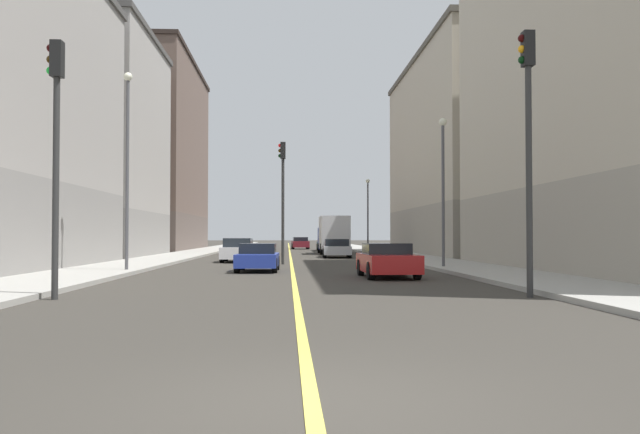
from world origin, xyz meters
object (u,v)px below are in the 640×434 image
object	(u,v)px
building_right_distant	(156,156)
street_lamp_left_far	(368,207)
traffic_light_left_near	(528,127)
box_truck	(333,234)
building_right_midblock	(97,145)
traffic_light_right_near	(56,133)
car_silver	(337,248)
building_left_near	(632,45)
street_lamp_left_near	(443,176)
car_maroon	(300,243)
car_white	(238,250)
car_yellow	(243,247)
street_lamp_right_near	(127,152)
car_teal	(326,244)
building_left_mid	(463,156)
traffic_light_median_far	(283,186)
car_blue	(258,258)
car_red	(387,261)

from	to	relation	value
building_right_distant	street_lamp_left_far	distance (m)	24.58
traffic_light_left_near	box_truck	distance (m)	39.55
building_right_midblock	traffic_light_left_near	size ratio (longest dim) A/B	2.36
traffic_light_right_near	car_silver	world-z (taller)	traffic_light_right_near
building_left_near	street_lamp_left_near	xyz separation A→B (m)	(-7.04, 3.63, -5.11)
street_lamp_left_near	box_truck	world-z (taller)	street_lamp_left_near
building_right_midblock	street_lamp_left_near	distance (m)	28.07
building_left_near	car_maroon	world-z (taller)	building_left_near
building_right_midblock	box_truck	xyz separation A→B (m)	(17.62, 7.36, -6.40)
traffic_light_right_near	car_silver	size ratio (longest dim) A/B	1.41
traffic_light_left_near	car_white	xyz separation A→B (m)	(-9.05, 23.08, -3.67)
traffic_light_left_near	car_white	distance (m)	25.06
building_right_midblock	car_yellow	xyz separation A→B (m)	(10.11, 6.88, -7.42)
street_lamp_left_near	street_lamp_right_near	bearing A→B (deg)	-171.42
building_right_midblock	car_silver	size ratio (longest dim) A/B	3.54
car_yellow	car_teal	xyz separation A→B (m)	(7.63, 13.46, 0.04)
building_left_mid	car_white	size ratio (longest dim) A/B	5.73
traffic_light_median_far	car_yellow	size ratio (longest dim) A/B	1.59
street_lamp_left_near	car_blue	world-z (taller)	street_lamp_left_near
street_lamp_left_near	box_truck	bearing A→B (deg)	97.26
traffic_light_median_far	car_silver	bearing A→B (deg)	71.53
traffic_light_left_near	street_lamp_left_far	distance (m)	42.44
car_teal	car_white	distance (m)	30.09
building_right_midblock	car_white	distance (m)	15.86
car_yellow	car_teal	bearing A→B (deg)	60.46
traffic_light_median_far	car_blue	world-z (taller)	traffic_light_median_far
traffic_light_median_far	car_white	distance (m)	5.69
car_red	car_white	size ratio (longest dim) A/B	0.95
car_maroon	car_teal	size ratio (longest dim) A/B	0.96
building_left_mid	building_right_distant	xyz separation A→B (m)	(-27.94, 17.46, 1.90)
building_left_near	car_white	world-z (taller)	building_left_near
building_right_midblock	building_right_distant	world-z (taller)	building_right_distant
car_red	street_lamp_left_far	bearing A→B (deg)	84.31
car_silver	box_truck	world-z (taller)	box_truck
street_lamp_left_far	box_truck	xyz separation A→B (m)	(-3.28, -3.04, -2.45)
building_left_mid	street_lamp_left_far	xyz separation A→B (m)	(-7.04, 5.86, -3.84)
building_right_midblock	street_lamp_left_near	bearing A→B (deg)	-41.33
traffic_light_median_far	building_right_midblock	bearing A→B (deg)	137.15
car_maroon	car_silver	size ratio (longest dim) A/B	0.97
building_left_mid	car_maroon	xyz separation A→B (m)	(-12.72, 22.83, -7.28)
building_left_near	car_silver	distance (m)	24.97
street_lamp_left_far	traffic_light_left_near	bearing A→B (deg)	-91.37
building_left_near	street_lamp_left_near	bearing A→B (deg)	152.74
street_lamp_left_far	car_red	world-z (taller)	street_lamp_left_far
building_right_distant	car_blue	bearing A→B (deg)	-73.29
building_right_distant	car_yellow	bearing A→B (deg)	-56.24
street_lamp_left_far	car_white	xyz separation A→B (m)	(-10.07, -19.35, -3.42)
street_lamp_left_near	traffic_light_median_far	bearing A→B (deg)	141.64
car_maroon	car_red	size ratio (longest dim) A/B	1.04
traffic_light_median_far	car_red	size ratio (longest dim) A/B	1.57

